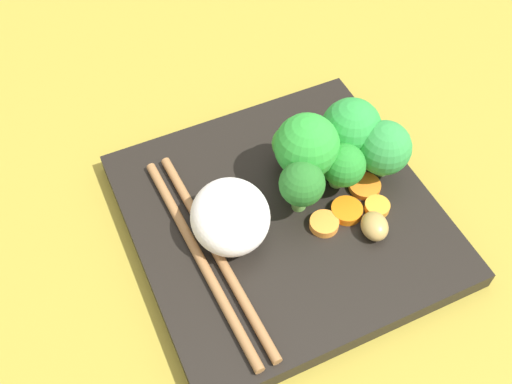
{
  "coord_description": "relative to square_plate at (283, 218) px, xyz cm",
  "views": [
    {
      "loc": [
        -15.27,
        -25.34,
        44.09
      ],
      "look_at": [
        -1.84,
        1.61,
        3.84
      ],
      "focal_mm": 41.9,
      "sensor_mm": 36.0,
      "label": 1
    }
  ],
  "objects": [
    {
      "name": "carrot_slice_1",
      "position": [
        10.33,
        2.37,
        1.17
      ],
      "size": [
        2.96,
        2.96,
        0.51
      ],
      "primitive_type": "cylinder",
      "rotation": [
        0.0,
        0.0,
        0.01
      ],
      "color": "orange",
      "rests_on": "square_plate"
    },
    {
      "name": "broccoli_floret_0",
      "position": [
        8.08,
        2.89,
        4.7
      ],
      "size": [
        5.37,
        5.37,
        6.56
      ],
      "color": "#73AC4F",
      "rests_on": "square_plate"
    },
    {
      "name": "chicken_piece_0",
      "position": [
        5.76,
        -5.21,
        1.82
      ],
      "size": [
        3.02,
        3.35,
        1.8
      ],
      "primitive_type": "ellipsoid",
      "rotation": [
        0.0,
        0.0,
        1.26
      ],
      "color": "#AF8C4A",
      "rests_on": "square_plate"
    },
    {
      "name": "carrot_slice_4",
      "position": [
        7.66,
        -0.92,
        1.19
      ],
      "size": [
        3.96,
        3.96,
        0.53
      ],
      "primitive_type": "cylinder",
      "rotation": [
        0.0,
        0.0,
        5.65
      ],
      "color": "orange",
      "rests_on": "square_plate"
    },
    {
      "name": "carrot_slice_0",
      "position": [
        7.36,
        -3.35,
        1.26
      ],
      "size": [
        3.07,
        3.07,
        0.68
      ],
      "primitive_type": "cylinder",
      "rotation": [
        0.0,
        0.0,
        5.46
      ],
      "color": "orange",
      "rests_on": "square_plate"
    },
    {
      "name": "carrot_slice_2",
      "position": [
        4.77,
        -2.55,
        1.29
      ],
      "size": [
        3.76,
        3.76,
        0.75
      ],
      "primitive_type": "cylinder",
      "rotation": [
        0.0,
        0.0,
        1.01
      ],
      "color": "orange",
      "rests_on": "square_plate"
    },
    {
      "name": "pepper_chunk_0",
      "position": [
        8.67,
        4.66,
        1.88
      ],
      "size": [
        4.55,
        4.57,
        1.93
      ],
      "primitive_type": "cube",
      "rotation": [
        0.0,
        0.0,
        0.73
      ],
      "color": "red",
      "rests_on": "square_plate"
    },
    {
      "name": "carrot_slice_3",
      "position": [
        5.59,
        3.56,
        1.15
      ],
      "size": [
        3.57,
        3.57,
        0.46
      ],
      "primitive_type": "cylinder",
      "rotation": [
        0.0,
        0.0,
        3.38
      ],
      "color": "orange",
      "rests_on": "square_plate"
    },
    {
      "name": "square_plate",
      "position": [
        0.0,
        0.0,
        0.0
      ],
      "size": [
        26.16,
        26.16,
        1.84
      ],
      "primitive_type": "cube",
      "rotation": [
        0.0,
        0.0,
        -0.03
      ],
      "color": "black",
      "rests_on": "ground_plane"
    },
    {
      "name": "broccoli_floret_4",
      "position": [
        3.24,
        2.26,
        5.47
      ],
      "size": [
        5.58,
        5.58,
        7.48
      ],
      "color": "#7EB853",
      "rests_on": "square_plate"
    },
    {
      "name": "rice_mound",
      "position": [
        -4.97,
        0.47,
        3.41
      ],
      "size": [
        8.33,
        8.71,
        4.99
      ],
      "primitive_type": "ellipsoid",
      "rotation": [
        0.0,
        0.0,
        1.26
      ],
      "color": "white",
      "rests_on": "square_plate"
    },
    {
      "name": "broccoli_floret_1",
      "position": [
        3.03,
        4.7,
        3.35
      ],
      "size": [
        3.23,
        3.23,
        4.28
      ],
      "color": "#71BD52",
      "rests_on": "square_plate"
    },
    {
      "name": "chicken_piece_1",
      "position": [
        6.67,
        5.93,
        1.93
      ],
      "size": [
        4.78,
        4.73,
        2.03
      ],
      "primitive_type": "ellipsoid",
      "rotation": [
        0.0,
        0.0,
        0.72
      ],
      "color": "tan",
      "rests_on": "square_plate"
    },
    {
      "name": "broccoli_floret_3",
      "position": [
        5.66,
        0.35,
        4.02
      ],
      "size": [
        3.78,
        3.78,
        5.22
      ],
      "color": "#71AB46",
      "rests_on": "square_plate"
    },
    {
      "name": "ground_plane",
      "position": [
        0.0,
        0.0,
        -1.92
      ],
      "size": [
        110.0,
        110.0,
        2.0
      ],
      "primitive_type": "cube",
      "color": "olive"
    },
    {
      "name": "carrot_slice_5",
      "position": [
        2.36,
        -2.84,
        1.28
      ],
      "size": [
        2.94,
        2.94,
        0.72
      ],
      "primitive_type": "cylinder",
      "rotation": [
        0.0,
        0.0,
        6.08
      ],
      "color": "orange",
      "rests_on": "square_plate"
    },
    {
      "name": "broccoli_floret_5",
      "position": [
        1.24,
        -0.58,
        4.68
      ],
      "size": [
        3.83,
        3.83,
        5.91
      ],
      "color": "#5F9841",
      "rests_on": "square_plate"
    },
    {
      "name": "chopstick_pair",
      "position": [
        -7.65,
        -1.12,
        1.32
      ],
      "size": [
        2.63,
        21.37,
        0.81
      ],
      "rotation": [
        0.0,
        0.0,
        4.73
      ],
      "color": "#98693D",
      "rests_on": "square_plate"
    },
    {
      "name": "broccoli_floret_2",
      "position": [
        9.67,
        -0.12,
        4.27
      ],
      "size": [
        4.8,
        4.8,
        5.88
      ],
      "color": "#68AE43",
      "rests_on": "square_plate"
    }
  ]
}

